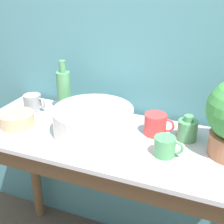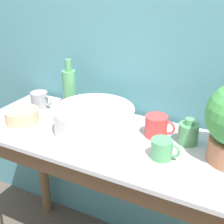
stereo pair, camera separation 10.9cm
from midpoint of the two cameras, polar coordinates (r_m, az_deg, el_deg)
wall_back at (r=1.51m, az=7.76°, el=13.11°), size 6.00×0.05×2.40m
counter_table at (r=1.45m, az=1.79°, el=-11.46°), size 1.31×0.52×0.83m
bowl_wash_large at (r=1.38m, az=-1.01°, el=-1.54°), size 0.35×0.35×0.12m
bottle_tall at (r=1.59m, az=-5.82°, el=4.15°), size 0.07×0.07×0.27m
bottle_short at (r=1.35m, az=16.02°, el=-3.76°), size 0.08×0.08×0.11m
mug_red at (r=1.37m, az=10.42°, el=-2.61°), size 0.13×0.10×0.10m
mug_green at (r=1.23m, az=11.70°, el=-6.70°), size 0.12×0.08×0.08m
mug_grey at (r=1.67m, az=-11.27°, el=2.18°), size 0.12×0.09×0.08m
bowl_small_tan at (r=1.53m, az=-14.24°, el=-0.71°), size 0.16×0.16×0.06m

